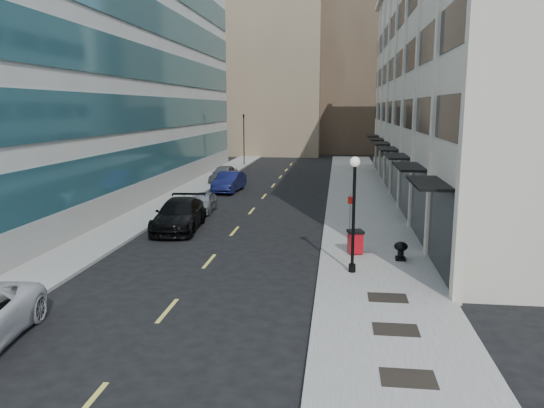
% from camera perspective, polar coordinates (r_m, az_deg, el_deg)
% --- Properties ---
extents(ground, '(160.00, 160.00, 0.00)m').
position_cam_1_polar(ground, '(17.21, -13.31, -13.54)').
color(ground, black).
rests_on(ground, ground).
extents(sidewalk_right, '(5.00, 80.00, 0.15)m').
position_cam_1_polar(sidewalk_right, '(35.41, 9.87, -0.91)').
color(sidewalk_right, gray).
rests_on(sidewalk_right, ground).
extents(sidewalk_left, '(3.00, 80.00, 0.15)m').
position_cam_1_polar(sidewalk_left, '(37.41, -12.07, -0.38)').
color(sidewalk_left, gray).
rests_on(sidewalk_left, ground).
extents(building_right, '(15.30, 46.50, 18.25)m').
position_cam_1_polar(building_right, '(43.23, 22.70, 12.35)').
color(building_right, beige).
rests_on(building_right, ground).
extents(building_left, '(16.14, 46.00, 20.00)m').
position_cam_1_polar(building_left, '(47.10, -20.89, 13.46)').
color(building_left, silver).
rests_on(building_left, ground).
extents(skyline_tan_near, '(14.00, 18.00, 28.00)m').
position_cam_1_polar(skyline_tan_near, '(83.57, 0.43, 15.22)').
color(skyline_tan_near, '#7D6C52').
rests_on(skyline_tan_near, ground).
extents(skyline_brown, '(12.00, 16.00, 34.00)m').
position_cam_1_polar(skyline_brown, '(87.32, 8.95, 16.87)').
color(skyline_brown, brown).
rests_on(skyline_brown, ground).
extents(skyline_tan_far, '(12.00, 14.00, 22.00)m').
position_cam_1_polar(skyline_tan_far, '(94.86, -5.01, 12.79)').
color(skyline_tan_far, '#7D6C52').
rests_on(skyline_tan_far, ground).
extents(skyline_stone, '(10.00, 14.00, 20.00)m').
position_cam_1_polar(skyline_stone, '(81.69, 16.13, 12.13)').
color(skyline_stone, beige).
rests_on(skyline_stone, ground).
extents(grate_near, '(1.40, 1.00, 0.01)m').
position_cam_1_polar(grate_near, '(14.50, 14.43, -17.68)').
color(grate_near, black).
rests_on(grate_near, sidewalk_right).
extents(grate_mid, '(1.40, 1.00, 0.01)m').
position_cam_1_polar(grate_mid, '(17.19, 13.16, -13.01)').
color(grate_mid, black).
rests_on(grate_mid, sidewalk_right).
extents(grate_far, '(1.40, 1.00, 0.01)m').
position_cam_1_polar(grate_far, '(19.78, 12.33, -9.81)').
color(grate_far, black).
rests_on(grate_far, sidewalk_right).
extents(road_centerline, '(0.15, 68.20, 0.01)m').
position_cam_1_polar(road_centerline, '(32.94, -3.04, -1.73)').
color(road_centerline, '#D8CC4C').
rests_on(road_centerline, ground).
extents(traffic_signal, '(0.66, 0.66, 6.98)m').
position_cam_1_polar(traffic_signal, '(63.71, -3.07, 9.27)').
color(traffic_signal, black).
rests_on(traffic_signal, ground).
extents(car_black_pickup, '(2.88, 6.13, 1.73)m').
position_cam_1_polar(car_black_pickup, '(30.65, -9.94, -1.15)').
color(car_black_pickup, black).
rests_on(car_black_pickup, ground).
extents(car_silver_sedan, '(1.77, 3.96, 1.32)m').
position_cam_1_polar(car_silver_sedan, '(35.67, -7.47, 0.20)').
color(car_silver_sedan, gray).
rests_on(car_silver_sedan, ground).
extents(car_blue_sedan, '(2.12, 5.11, 1.64)m').
position_cam_1_polar(car_blue_sedan, '(44.04, -4.64, 2.39)').
color(car_blue_sedan, '#121544').
rests_on(car_blue_sedan, ground).
extents(car_grey_sedan, '(2.18, 4.82, 1.61)m').
position_cam_1_polar(car_grey_sedan, '(49.42, -5.24, 3.22)').
color(car_grey_sedan, slate).
rests_on(car_grey_sedan, ground).
extents(trash_bin, '(0.83, 0.85, 1.12)m').
position_cam_1_polar(trash_bin, '(25.04, 8.95, -3.97)').
color(trash_bin, '#A60B13').
rests_on(trash_bin, sidewalk_right).
extents(lamppost, '(0.41, 0.41, 4.91)m').
position_cam_1_polar(lamppost, '(21.79, 8.80, 0.03)').
color(lamppost, black).
rests_on(lamppost, sidewalk_right).
extents(sign_post, '(0.26, 0.14, 2.34)m').
position_cam_1_polar(sign_post, '(27.85, 8.39, -0.59)').
color(sign_post, slate).
rests_on(sign_post, sidewalk_right).
extents(urn_planter, '(0.60, 0.60, 0.84)m').
position_cam_1_polar(urn_planter, '(24.45, 13.69, -4.72)').
color(urn_planter, black).
rests_on(urn_planter, sidewalk_right).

